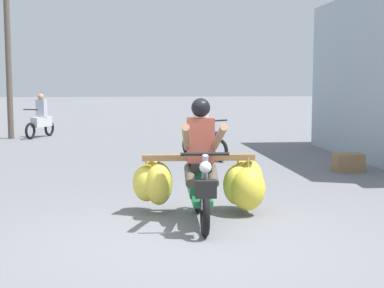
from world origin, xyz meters
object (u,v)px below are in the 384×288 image
at_px(motorbike_distant_ahead_left, 41,120).
at_px(produce_crate, 348,162).
at_px(motorbike_distant_ahead_right, 202,134).
at_px(utility_pole, 8,52).
at_px(motorbike_main_loaded, 209,180).

xyz_separation_m(motorbike_distant_ahead_left, produce_crate, (7.11, -7.70, -0.39)).
bearing_deg(motorbike_distant_ahead_right, motorbike_distant_ahead_left, 128.85).
bearing_deg(motorbike_distant_ahead_right, utility_pole, 135.57).
distance_m(motorbike_main_loaded, utility_pole, 11.96).
bearing_deg(motorbike_main_loaded, motorbike_distant_ahead_right, 83.35).
bearing_deg(motorbike_distant_ahead_right, produce_crate, -39.25).
distance_m(motorbike_distant_ahead_right, utility_pole, 7.79).
distance_m(motorbike_main_loaded, motorbike_distant_ahead_right, 5.56).
relative_size(produce_crate, utility_pole, 0.10).
xyz_separation_m(motorbike_distant_ahead_left, utility_pole, (-0.89, -0.30, 2.11)).
height_order(motorbike_main_loaded, motorbike_distant_ahead_left, motorbike_main_loaded).
distance_m(motorbike_main_loaded, motorbike_distant_ahead_left, 11.71).
distance_m(motorbike_distant_ahead_left, motorbike_distant_ahead_right, 7.12).
height_order(motorbike_main_loaded, utility_pole, utility_pole).
relative_size(motorbike_distant_ahead_right, utility_pole, 0.27).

